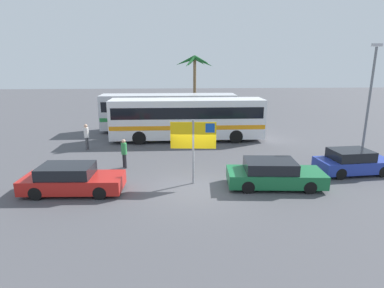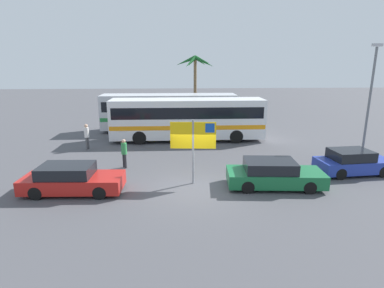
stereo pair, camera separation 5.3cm
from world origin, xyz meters
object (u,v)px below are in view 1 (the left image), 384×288
car_green (274,174)px  car_blue (353,162)px  car_red (72,179)px  ferry_sign (194,138)px  pedestrian_near_sign (86,135)px  bus_rear_coach (169,111)px  pedestrian_crossing_lot (124,151)px  bus_front_coach (187,117)px

car_green → car_blue: bearing=22.9°
car_red → ferry_sign: bearing=10.3°
car_green → pedestrian_near_sign: (-10.75, 7.34, 0.42)m
car_green → car_red: size_ratio=1.02×
ferry_sign → pedestrian_near_sign: bearing=140.8°
bus_rear_coach → pedestrian_near_sign: bus_rear_coach is taller
pedestrian_near_sign → pedestrian_crossing_lot: (3.16, -4.10, -0.07)m
bus_rear_coach → car_green: bearing=-68.6°
car_blue → pedestrian_near_sign: 16.61m
car_red → car_blue: 14.42m
car_red → car_blue: size_ratio=1.13×
car_green → pedestrian_near_sign: 13.03m
car_green → pedestrian_crossing_lot: bearing=161.4°
bus_rear_coach → car_blue: bearing=-49.3°
pedestrian_crossing_lot → bus_rear_coach: bearing=-145.0°
ferry_sign → car_blue: ferry_sign is taller
ferry_sign → pedestrian_crossing_lot: size_ratio=1.91×
bus_front_coach → car_green: (3.74, -9.65, -1.15)m
ferry_sign → bus_front_coach: bearing=94.3°
bus_front_coach → ferry_sign: ferry_sign is taller
bus_rear_coach → ferry_sign: ferry_sign is taller
bus_rear_coach → car_green: (5.19, -13.24, -1.15)m
bus_rear_coach → car_blue: 15.41m
bus_rear_coach → car_red: 14.13m
car_red → pedestrian_crossing_lot: size_ratio=2.72×
car_red → pedestrian_crossing_lot: bearing=63.2°
bus_front_coach → car_blue: size_ratio=2.85×
bus_front_coach → pedestrian_near_sign: bearing=-161.8°
car_red → pedestrian_near_sign: (-1.27, 7.51, 0.42)m
car_green → pedestrian_crossing_lot: size_ratio=2.79×
bus_front_coach → car_green: bearing=-68.8°
bus_rear_coach → car_red: bearing=-107.7°
ferry_sign → car_green: (3.79, -0.65, -1.69)m
bus_front_coach → ferry_sign: bearing=-90.3°
bus_rear_coach → pedestrian_near_sign: size_ratio=6.47×
bus_front_coach → car_red: bearing=-120.3°
car_blue → car_red: bearing=-177.9°
ferry_sign → car_red: (-5.69, -0.82, -1.69)m
car_blue → pedestrian_near_sign: (-15.58, 5.74, 0.42)m
car_blue → pedestrian_crossing_lot: size_ratio=2.41×
car_green → car_blue: 5.09m
car_green → car_blue: (4.83, 1.60, -0.00)m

